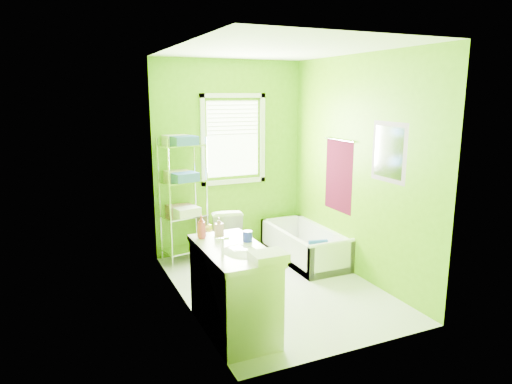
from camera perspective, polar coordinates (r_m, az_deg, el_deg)
name	(u,v)px	position (r m, az deg, el deg)	size (l,w,h in m)	color
ground	(276,287)	(5.32, 2.52, -11.72)	(2.90, 2.90, 0.00)	silver
room_envelope	(277,152)	(4.90, 2.69, 5.06)	(2.14, 2.94, 2.62)	#589A07
window	(233,134)	(6.21, -2.85, 7.19)	(0.92, 0.05, 1.22)	white
door	(217,240)	(3.72, -4.84, -5.94)	(0.09, 0.80, 2.00)	white
right_wall_decor	(357,167)	(5.45, 12.54, 3.11)	(0.04, 1.48, 1.17)	#46081B
bathtub	(306,250)	(6.08, 6.21, -7.20)	(0.63, 1.36, 0.44)	white
toilet	(225,232)	(6.10, -3.93, -5.04)	(0.39, 0.69, 0.70)	white
vanity	(234,287)	(4.26, -2.77, -11.73)	(0.57, 1.08, 1.03)	silver
wire_shelf_unit	(183,185)	(5.90, -9.07, 0.81)	(0.60, 0.49, 1.64)	silver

